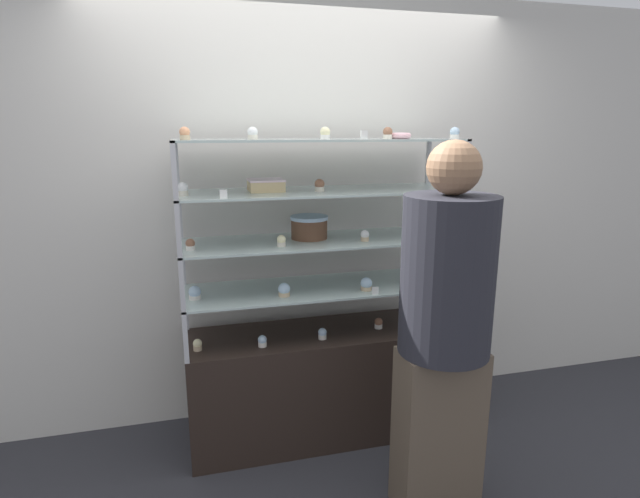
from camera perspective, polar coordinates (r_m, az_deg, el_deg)
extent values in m
plane|color=#2D2D33|center=(3.27, 0.00, -20.08)|extent=(20.00, 20.00, 0.00)
cube|color=silver|center=(3.14, -1.76, 4.19)|extent=(8.00, 0.05, 2.60)
cube|color=black|center=(3.10, 0.00, -15.00)|extent=(1.53, 0.48, 0.66)
cube|color=#B7B7BC|center=(3.03, -15.09, -6.44)|extent=(0.02, 0.02, 0.27)
cube|color=#B7B7BC|center=(3.36, 11.58, -4.32)|extent=(0.02, 0.02, 0.27)
cube|color=#B7B7BC|center=(2.61, -15.12, -9.74)|extent=(0.02, 0.02, 0.27)
cube|color=#B7B7BC|center=(2.98, 15.38, -6.83)|extent=(0.02, 0.02, 0.27)
cube|color=#B2C6C1|center=(2.86, 0.00, -4.41)|extent=(1.53, 0.48, 0.01)
cube|color=#B7B7BC|center=(2.95, -15.41, -1.42)|extent=(0.02, 0.02, 0.27)
cube|color=#B7B7BC|center=(3.28, 11.80, 0.25)|extent=(0.02, 0.02, 0.27)
cube|color=#B7B7BC|center=(2.52, -15.50, -3.98)|extent=(0.02, 0.02, 0.27)
cube|color=#B7B7BC|center=(2.90, 15.72, -1.72)|extent=(0.02, 0.02, 0.27)
cube|color=#B2C6C1|center=(2.79, 0.00, 0.98)|extent=(1.53, 0.48, 0.01)
cube|color=#B7B7BC|center=(2.90, -15.75, 3.84)|extent=(0.02, 0.02, 0.27)
cube|color=#B7B7BC|center=(3.23, 12.04, 5.00)|extent=(0.02, 0.02, 0.27)
cube|color=#B7B7BC|center=(2.45, -15.90, 2.16)|extent=(0.02, 0.02, 0.27)
cube|color=#B7B7BC|center=(2.84, 16.07, 3.63)|extent=(0.02, 0.02, 0.27)
cube|color=#B2C6C1|center=(2.74, 0.00, 6.60)|extent=(1.53, 0.48, 0.01)
cube|color=#B7B7BC|center=(2.87, -16.10, 9.26)|extent=(0.02, 0.02, 0.27)
cube|color=#B7B7BC|center=(3.21, 12.28, 9.86)|extent=(0.02, 0.02, 0.27)
cube|color=#B7B7BC|center=(2.42, -16.32, 8.56)|extent=(0.02, 0.02, 0.27)
cube|color=#B7B7BC|center=(2.81, 16.43, 9.16)|extent=(0.02, 0.02, 0.27)
cube|color=#B2C6C1|center=(2.72, 0.00, 12.35)|extent=(1.53, 0.48, 0.01)
cylinder|color=brown|center=(2.81, -1.24, 2.31)|extent=(0.20, 0.20, 0.11)
cylinder|color=silver|center=(2.79, -1.25, 3.60)|extent=(0.21, 0.21, 0.02)
cube|color=#DBBC84|center=(2.72, -6.20, 7.17)|extent=(0.18, 0.18, 0.05)
cube|color=silver|center=(2.72, -6.22, 7.84)|extent=(0.19, 0.18, 0.01)
cylinder|color=#CCB28C|center=(2.79, -13.80, -10.92)|extent=(0.05, 0.05, 0.03)
sphere|color=#F4EAB2|center=(2.78, -13.83, -10.43)|extent=(0.05, 0.05, 0.05)
cylinder|color=white|center=(2.77, -6.60, -10.75)|extent=(0.05, 0.05, 0.03)
sphere|color=silver|center=(2.76, -6.61, -10.25)|extent=(0.05, 0.05, 0.05)
cylinder|color=white|center=(2.85, 0.27, -9.98)|extent=(0.05, 0.05, 0.03)
sphere|color=silver|center=(2.84, 0.27, -9.49)|extent=(0.05, 0.05, 0.05)
cylinder|color=white|center=(3.01, 6.69, -8.74)|extent=(0.05, 0.05, 0.03)
sphere|color=#8C5B42|center=(3.00, 6.70, -8.27)|extent=(0.05, 0.05, 0.05)
cylinder|color=white|center=(3.16, 13.03, -7.93)|extent=(0.05, 0.05, 0.03)
sphere|color=#8C5B42|center=(3.15, 13.06, -7.48)|extent=(0.05, 0.05, 0.05)
cube|color=white|center=(2.89, 9.40, -9.66)|extent=(0.04, 0.00, 0.04)
cylinder|color=white|center=(2.73, -14.09, -5.34)|extent=(0.06, 0.06, 0.02)
sphere|color=silver|center=(2.72, -14.13, -4.76)|extent=(0.06, 0.06, 0.06)
cylinder|color=#CCB28C|center=(2.70, -4.11, -5.15)|extent=(0.06, 0.06, 0.02)
sphere|color=silver|center=(2.69, -4.13, -4.56)|extent=(0.06, 0.06, 0.06)
cylinder|color=#CCB28C|center=(2.80, 5.30, -4.47)|extent=(0.06, 0.06, 0.02)
sphere|color=silver|center=(2.79, 5.31, -3.91)|extent=(0.06, 0.06, 0.06)
cylinder|color=white|center=(3.05, 13.24, -3.30)|extent=(0.06, 0.06, 0.02)
sphere|color=silver|center=(3.04, 13.27, -2.78)|extent=(0.06, 0.06, 0.06)
cube|color=white|center=(2.73, 6.34, -4.77)|extent=(0.04, 0.00, 0.04)
cylinder|color=white|center=(2.62, -14.58, 0.13)|extent=(0.05, 0.05, 0.02)
sphere|color=#8C5B42|center=(2.62, -14.61, 0.66)|extent=(0.05, 0.05, 0.05)
cylinder|color=beige|center=(2.63, -4.43, 0.56)|extent=(0.05, 0.05, 0.02)
sphere|color=#F4EAB2|center=(2.62, -4.44, 1.09)|extent=(0.05, 0.05, 0.05)
cylinder|color=#CCB28C|center=(2.76, 5.13, 1.16)|extent=(0.05, 0.05, 0.02)
sphere|color=white|center=(2.75, 5.14, 1.66)|extent=(0.05, 0.05, 0.05)
cylinder|color=white|center=(2.98, 13.62, 1.75)|extent=(0.05, 0.05, 0.02)
sphere|color=#F4EAB2|center=(2.97, 13.65, 2.22)|extent=(0.05, 0.05, 0.05)
cube|color=white|center=(2.75, 11.24, 1.14)|extent=(0.04, 0.00, 0.04)
cylinder|color=beige|center=(2.60, -15.37, 6.17)|extent=(0.05, 0.05, 0.03)
sphere|color=white|center=(2.60, -15.41, 6.77)|extent=(0.05, 0.05, 0.05)
cylinder|color=beige|center=(2.70, -0.05, 6.88)|extent=(0.05, 0.05, 0.03)
sphere|color=#8C5B42|center=(2.69, -0.05, 7.45)|extent=(0.05, 0.05, 0.05)
cylinder|color=#CCB28C|center=(2.89, 14.31, 6.91)|extent=(0.05, 0.05, 0.03)
sphere|color=silver|center=(2.89, 14.35, 7.45)|extent=(0.05, 0.05, 0.05)
cube|color=white|center=(2.44, -10.97, 6.17)|extent=(0.04, 0.00, 0.04)
cylinder|color=#CCB28C|center=(2.57, -15.18, 12.21)|extent=(0.05, 0.05, 0.02)
sphere|color=#E5996B|center=(2.57, -15.21, 12.78)|extent=(0.05, 0.05, 0.05)
cylinder|color=beige|center=(2.59, -7.70, 12.56)|extent=(0.05, 0.05, 0.02)
sphere|color=white|center=(2.59, -7.71, 13.12)|extent=(0.05, 0.05, 0.05)
cylinder|color=white|center=(2.62, 0.67, 12.68)|extent=(0.05, 0.05, 0.02)
sphere|color=#F4EAB2|center=(2.62, 0.68, 13.24)|extent=(0.05, 0.05, 0.05)
cylinder|color=beige|center=(2.78, 7.73, 12.61)|extent=(0.05, 0.05, 0.02)
sphere|color=#8C5B42|center=(2.78, 7.75, 13.13)|extent=(0.05, 0.05, 0.05)
cylinder|color=white|center=(2.87, 15.11, 12.30)|extent=(0.05, 0.05, 0.02)
sphere|color=silver|center=(2.87, 15.14, 12.80)|extent=(0.05, 0.05, 0.05)
cube|color=white|center=(2.56, 5.06, 12.86)|extent=(0.04, 0.00, 0.04)
torus|color=#EFB2BC|center=(2.82, 9.19, 12.67)|extent=(0.11, 0.11, 0.03)
cube|color=brown|center=(2.59, 13.31, -19.55)|extent=(0.39, 0.22, 0.82)
cylinder|color=#26262D|center=(2.27, 14.35, -3.01)|extent=(0.41, 0.41, 0.71)
sphere|color=#936B4C|center=(2.18, 15.07, 8.97)|extent=(0.23, 0.23, 0.23)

